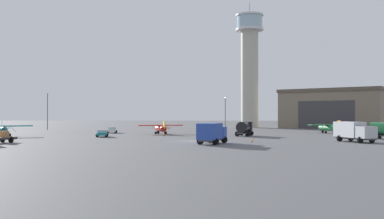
% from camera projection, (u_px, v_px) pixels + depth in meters
% --- Properties ---
extents(ground_plane, '(400.00, 400.00, 0.00)m').
position_uv_depth(ground_plane, '(191.00, 141.00, 69.13)').
color(ground_plane, '#545456').
extents(control_tower, '(8.89, 8.89, 40.57)m').
position_uv_depth(control_tower, '(250.00, 64.00, 136.41)').
color(control_tower, '#B2AD9E').
rests_on(control_tower, ground_plane).
extents(hangar, '(35.16, 31.84, 11.91)m').
position_uv_depth(hangar, '(335.00, 109.00, 128.81)').
color(hangar, '#7A6B56').
rests_on(hangar, ground_plane).
extents(airplane_green, '(9.92, 7.86, 2.99)m').
position_uv_depth(airplane_green, '(330.00, 127.00, 95.39)').
color(airplane_green, '#287A42').
rests_on(airplane_green, ground_plane).
extents(airplane_teal, '(10.11, 8.12, 3.19)m').
position_uv_depth(airplane_teal, '(3.00, 129.00, 81.83)').
color(airplane_teal, teal).
rests_on(airplane_teal, ground_plane).
extents(airplane_red, '(9.78, 7.71, 2.92)m').
position_uv_depth(airplane_red, '(161.00, 128.00, 92.13)').
color(airplane_red, red).
rests_on(airplane_red, ground_plane).
extents(truck_box_silver, '(5.04, 7.49, 3.18)m').
position_uv_depth(truck_box_silver, '(353.00, 131.00, 66.51)').
color(truck_box_silver, '#38383D').
rests_on(truck_box_silver, ground_plane).
extents(truck_fuel_tanker_black, '(4.03, 6.13, 2.89)m').
position_uv_depth(truck_fuel_tanker_black, '(244.00, 128.00, 84.23)').
color(truck_fuel_tanker_black, '#38383D').
rests_on(truck_fuel_tanker_black, ground_plane).
extents(truck_box_blue, '(4.68, 7.19, 3.07)m').
position_uv_depth(truck_box_blue, '(212.00, 132.00, 62.27)').
color(truck_box_blue, '#38383D').
rests_on(truck_box_blue, ground_plane).
extents(car_teal, '(2.85, 4.32, 1.37)m').
position_uv_depth(car_teal, '(102.00, 133.00, 81.36)').
color(car_teal, teal).
rests_on(car_teal, ground_plane).
extents(car_white, '(2.87, 4.40, 1.37)m').
position_uv_depth(car_white, '(112.00, 130.00, 98.09)').
color(car_white, white).
rests_on(car_white, ground_plane).
extents(light_post_east, '(0.44, 0.44, 9.04)m').
position_uv_depth(light_post_east, '(225.00, 111.00, 119.66)').
color(light_post_east, '#38383D').
rests_on(light_post_east, ground_plane).
extents(light_post_centre, '(0.44, 0.44, 10.22)m').
position_uv_depth(light_post_centre, '(48.00, 108.00, 115.39)').
color(light_post_centre, '#38383D').
rests_on(light_post_centre, ground_plane).
extents(traffic_cone_near_left, '(0.36, 0.36, 0.68)m').
position_uv_depth(traffic_cone_near_left, '(164.00, 134.00, 84.17)').
color(traffic_cone_near_left, black).
rests_on(traffic_cone_near_left, ground_plane).
extents(traffic_cone_near_right, '(0.36, 0.36, 0.69)m').
position_uv_depth(traffic_cone_near_right, '(252.00, 140.00, 66.38)').
color(traffic_cone_near_right, black).
rests_on(traffic_cone_near_right, ground_plane).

